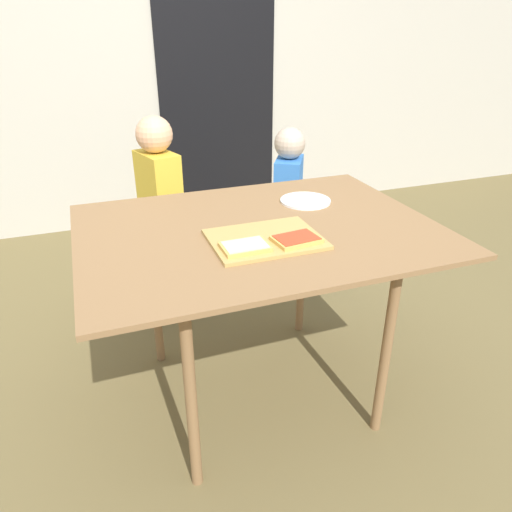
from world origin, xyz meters
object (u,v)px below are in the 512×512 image
dining_table (259,245)px  child_right (288,198)px  pizza_slice_near_left (245,247)px  plate_white_right (305,201)px  pizza_slice_near_right (296,239)px  child_left (161,206)px  cutting_board (265,239)px

dining_table → child_right: (0.50, 0.86, -0.16)m
dining_table → pizza_slice_near_left: 0.23m
pizza_slice_near_left → plate_white_right: size_ratio=0.74×
pizza_slice_near_right → plate_white_right: 0.43m
pizza_slice_near_left → plate_white_right: pizza_slice_near_left is taller
pizza_slice_near_left → child_right: child_right is taller
child_left → child_right: size_ratio=1.13×
cutting_board → child_right: bearing=62.1°
pizza_slice_near_left → child_right: size_ratio=0.17×
pizza_slice_near_right → plate_white_right: size_ratio=0.78×
pizza_slice_near_right → plate_white_right: (0.21, 0.38, -0.02)m
dining_table → child_right: 1.01m
plate_white_right → child_right: child_right is taller
child_left → child_right: bearing=7.2°
pizza_slice_near_right → pizza_slice_near_left: same height
dining_table → pizza_slice_near_left: size_ratio=8.36×
pizza_slice_near_left → child_right: bearing=59.5°
pizza_slice_near_left → child_right: 1.24m
dining_table → pizza_slice_near_right: size_ratio=7.87×
dining_table → cutting_board: cutting_board is taller
dining_table → pizza_slice_near_left: (-0.11, -0.18, 0.09)m
cutting_board → plate_white_right: (0.30, 0.31, -0.00)m
plate_white_right → child_right: bearing=71.7°
pizza_slice_near_left → child_left: 0.98m
pizza_slice_near_right → child_right: size_ratio=0.18×
cutting_board → child_left: bearing=103.7°
pizza_slice_near_left → child_left: (-0.12, 0.95, -0.18)m
dining_table → pizza_slice_near_left: bearing=-122.2°
cutting_board → pizza_slice_near_right: size_ratio=2.29×
cutting_board → pizza_slice_near_left: pizza_slice_near_left is taller
cutting_board → child_right: 1.14m
dining_table → pizza_slice_near_left: pizza_slice_near_left is taller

